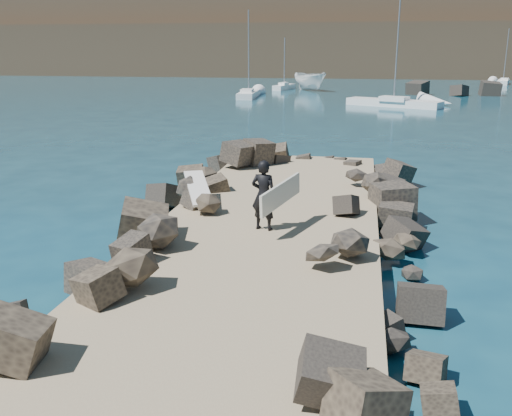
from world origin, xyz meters
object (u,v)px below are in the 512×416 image
object	(u,v)px
surfboard_resting	(198,192)
boat_imported	(310,81)
surfer_with_board	(266,195)
sailboat_d	(503,82)

from	to	relation	value
surfboard_resting	boat_imported	size ratio (longest dim) A/B	0.38
surfboard_resting	surfer_with_board	bearing A→B (deg)	-62.71
sailboat_d	boat_imported	bearing A→B (deg)	-145.48
surfboard_resting	sailboat_d	distance (m)	80.61
surfboard_resting	surfer_with_board	world-z (taller)	surfer_with_board
surfboard_resting	surfer_with_board	xyz separation A→B (m)	(2.43, -1.97, 0.50)
surfer_with_board	sailboat_d	xyz separation A→B (m)	(22.94, 78.48, -1.19)
surfer_with_board	sailboat_d	bearing A→B (deg)	73.71
boat_imported	sailboat_d	bearing A→B (deg)	-1.69
boat_imported	surfer_with_board	world-z (taller)	surfer_with_board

